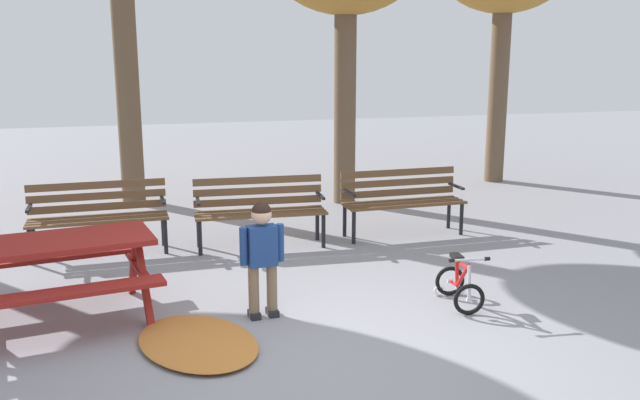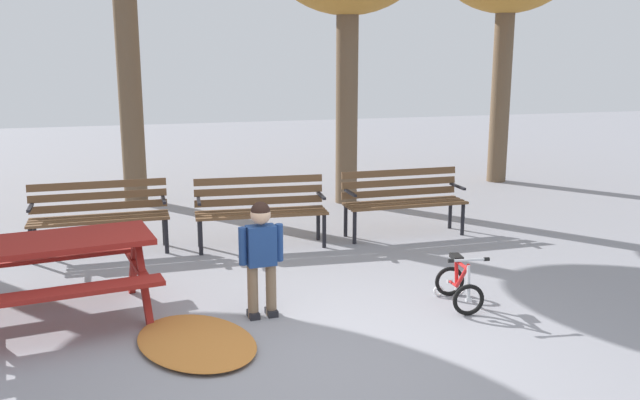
# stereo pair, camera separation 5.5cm
# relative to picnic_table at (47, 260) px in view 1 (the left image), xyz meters

# --- Properties ---
(ground) EXTENTS (36.00, 36.00, 0.00)m
(ground) POSITION_rel_picnic_table_xyz_m (2.12, -1.36, -0.59)
(ground) COLOR gray
(picnic_table) EXTENTS (1.99, 1.61, 0.79)m
(picnic_table) POSITION_rel_picnic_table_xyz_m (0.00, 0.00, 0.00)
(picnic_table) COLOR maroon
(picnic_table) RESTS_ON ground
(park_bench_far_left) EXTENTS (1.61, 0.49, 0.85)m
(park_bench_far_left) POSITION_rel_picnic_table_xyz_m (0.35, 2.13, -0.08)
(park_bench_far_left) COLOR brown
(park_bench_far_left) RESTS_ON ground
(park_bench_left) EXTENTS (1.62, 0.55, 0.85)m
(park_bench_left) POSITION_rel_picnic_table_xyz_m (2.26, 1.93, -0.08)
(park_bench_left) COLOR brown
(park_bench_left) RESTS_ON ground
(park_bench_right) EXTENTS (1.61, 0.49, 0.85)m
(park_bench_right) POSITION_rel_picnic_table_xyz_m (4.15, 1.96, -0.08)
(park_bench_right) COLOR brown
(park_bench_right) RESTS_ON ground
(child_standing) EXTENTS (0.41, 0.18, 1.08)m
(child_standing) POSITION_rel_picnic_table_xyz_m (1.85, -0.36, 0.04)
(child_standing) COLOR #7F664C
(child_standing) RESTS_ON ground
(kids_bicycle) EXTENTS (0.42, 0.59, 0.54)m
(kids_bicycle) POSITION_rel_picnic_table_xyz_m (3.71, -0.57, -0.39)
(kids_bicycle) COLOR black
(kids_bicycle) RESTS_ON ground
(leaf_pile) EXTENTS (1.28, 1.51, 0.07)m
(leaf_pile) POSITION_rel_picnic_table_xyz_m (1.21, -0.84, -0.56)
(leaf_pile) COLOR #B26B2D
(leaf_pile) RESTS_ON ground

